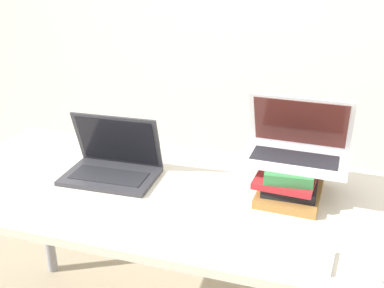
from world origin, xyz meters
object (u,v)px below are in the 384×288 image
at_px(laptop_left, 113,164).
at_px(mouse, 382,267).
at_px(laptop_on_books, 296,146).
at_px(wireless_keyboard, 282,251).
at_px(book_stack, 290,179).

relative_size(laptop_left, mouse, 3.06).
height_order(laptop_on_books, mouse, laptop_on_books).
height_order(laptop_left, wireless_keyboard, laptop_left).
bearing_deg(wireless_keyboard, laptop_on_books, 91.44).
xyz_separation_m(book_stack, wireless_keyboard, (0.02, -0.34, -0.05)).
bearing_deg(book_stack, wireless_keyboard, -86.78).
xyz_separation_m(laptop_left, laptop_on_books, (0.64, 0.09, 0.12)).
relative_size(laptop_left, wireless_keyboard, 1.20).
bearing_deg(laptop_left, mouse, -17.91).
height_order(book_stack, wireless_keyboard, book_stack).
distance_m(laptop_on_books, mouse, 0.49).
bearing_deg(book_stack, laptop_on_books, 75.66).
bearing_deg(wireless_keyboard, laptop_left, 156.20).
height_order(book_stack, laptop_on_books, laptop_on_books).
relative_size(book_stack, mouse, 2.51).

